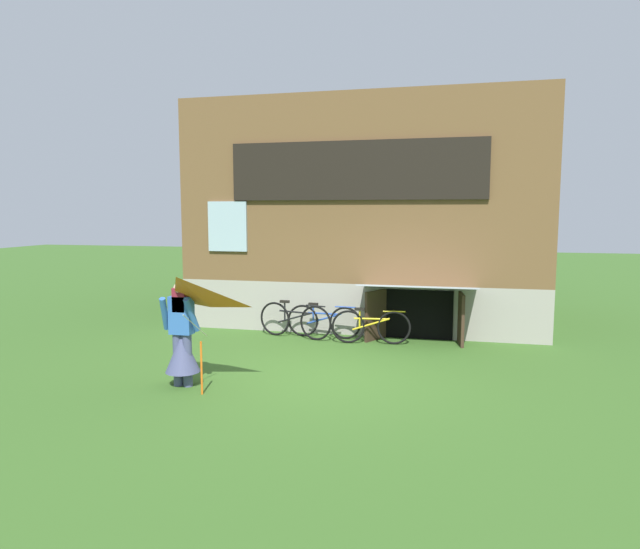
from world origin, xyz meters
TOP-DOWN VIEW (x-y plane):
  - ground_plane at (0.00, 0.00)m, footprint 60.00×60.00m
  - log_house at (0.00, 5.63)m, footprint 7.97×6.38m
  - person at (-1.96, -1.01)m, footprint 0.61×0.52m
  - kite at (-1.70, -1.63)m, footprint 1.19×1.28m
  - bicycle_yellow at (0.45, 2.32)m, footprint 1.58×0.21m
  - bicycle_blue at (-0.59, 2.63)m, footprint 1.60×0.12m
  - bicycle_black at (-1.19, 2.48)m, footprint 1.67×0.46m

SIDE VIEW (x-z plane):
  - ground_plane at x=0.00m, z-range 0.00..0.00m
  - bicycle_yellow at x=0.45m, z-range -0.01..0.71m
  - bicycle_blue at x=-0.59m, z-range -0.01..0.72m
  - bicycle_black at x=-1.19m, z-range -0.01..0.77m
  - person at x=-1.96m, z-range -0.13..1.47m
  - kite at x=-1.70m, z-range 0.50..2.06m
  - log_house at x=0.00m, z-range 0.00..5.13m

